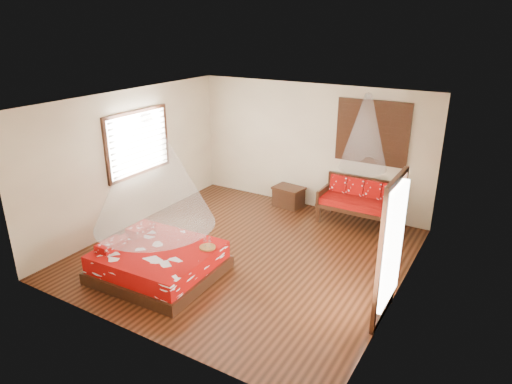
# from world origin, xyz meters

# --- Properties ---
(room) EXTENTS (5.54, 5.54, 2.84)m
(room) POSITION_xyz_m (0.00, 0.00, 1.40)
(room) COLOR black
(room) RESTS_ON ground
(bed) EXTENTS (1.97, 1.80, 0.63)m
(bed) POSITION_xyz_m (-0.87, -1.41, 0.25)
(bed) COLOR black
(bed) RESTS_ON floor
(daybed) EXTENTS (1.70, 0.75, 0.94)m
(daybed) POSITION_xyz_m (1.37, 2.38, 0.52)
(daybed) COLOR black
(daybed) RESTS_ON floor
(storage_chest) EXTENTS (0.72, 0.56, 0.46)m
(storage_chest) POSITION_xyz_m (-0.36, 2.45, 0.23)
(storage_chest) COLOR black
(storage_chest) RESTS_ON floor
(shutter_panel) EXTENTS (1.52, 0.06, 1.32)m
(shutter_panel) POSITION_xyz_m (1.37, 2.72, 1.90)
(shutter_panel) COLOR black
(shutter_panel) RESTS_ON wall_back
(window_left) EXTENTS (0.10, 1.74, 1.34)m
(window_left) POSITION_xyz_m (-2.71, 0.20, 1.70)
(window_left) COLOR black
(window_left) RESTS_ON wall_left
(glazed_door) EXTENTS (0.08, 1.02, 2.16)m
(glazed_door) POSITION_xyz_m (2.72, -0.60, 1.07)
(glazed_door) COLOR black
(glazed_door) RESTS_ON floor
(wine_tray) EXTENTS (0.27, 0.27, 0.22)m
(wine_tray) POSITION_xyz_m (-0.15, -0.97, 0.56)
(wine_tray) COLOR brown
(wine_tray) RESTS_ON bed
(mosquito_net_main) EXTENTS (1.94, 1.94, 1.80)m
(mosquito_net_main) POSITION_xyz_m (-0.85, -1.41, 1.85)
(mosquito_net_main) COLOR white
(mosquito_net_main) RESTS_ON ceiling
(mosquito_net_daybed) EXTENTS (0.96, 0.96, 1.50)m
(mosquito_net_daybed) POSITION_xyz_m (1.37, 2.25, 2.00)
(mosquito_net_daybed) COLOR white
(mosquito_net_daybed) RESTS_ON ceiling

